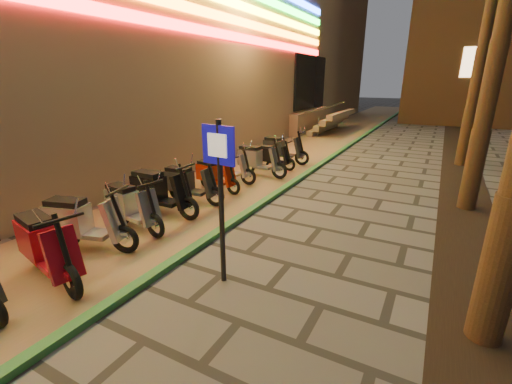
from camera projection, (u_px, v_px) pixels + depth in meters
The scene contains 15 objects.
ground at pixel (144, 341), 4.13m from camera, with size 120.00×120.00×0.00m, color #474442.
parking_strip at pixel (283, 158), 13.66m from camera, with size 3.40×60.00×0.01m, color #8C7251.
green_curb at pixel (325, 162), 12.88m from camera, with size 0.18×60.00×0.10m, color #2A7036.
planting_strip at pixel (470, 240), 6.69m from camera, with size 1.20×40.00×0.02m, color black.
pedestrian_sign at pixel (220, 182), 4.87m from camera, with size 0.55×0.11×2.49m.
scooter_4 at pixel (45, 246), 5.28m from camera, with size 1.81×0.83×1.28m.
scooter_5 at pixel (81, 222), 6.21m from camera, with size 1.75×0.91×1.24m.
scooter_6 at pixel (130, 205), 7.10m from camera, with size 1.68×0.67×1.18m.
scooter_7 at pixel (158, 191), 7.87m from camera, with size 1.81×0.64×1.28m.
scooter_8 at pixel (188, 183), 8.64m from camera, with size 1.65×0.60×1.16m.
scooter_9 at pixel (214, 174), 9.60m from camera, with size 1.50×0.60×1.05m.
scooter_10 at pixel (226, 166), 10.38m from camera, with size 1.61×0.56×1.13m.
scooter_11 at pixel (257, 159), 11.06m from camera, with size 1.73×0.61×1.22m.
scooter_12 at pixel (271, 156), 11.94m from camera, with size 1.46×0.51×1.03m.
scooter_13 at pixel (281, 149), 12.71m from camera, with size 1.76×0.62×1.24m.
Camera 1 is at (2.78, -2.32, 3.01)m, focal length 24.00 mm.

